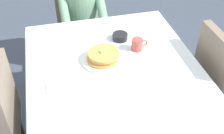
# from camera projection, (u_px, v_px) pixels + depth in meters

# --- Properties ---
(dining_table_main) EXTENTS (1.12, 1.52, 0.74)m
(dining_table_main) POSITION_uv_depth(u_px,v_px,m) (118.00, 89.00, 1.75)
(dining_table_main) COLOR silver
(dining_table_main) RESTS_ON ground
(chair_diner) EXTENTS (0.44, 0.45, 0.93)m
(chair_diner) POSITION_uv_depth(u_px,v_px,m) (80.00, 17.00, 2.69)
(chair_diner) COLOR #7A6B5B
(chair_diner) RESTS_ON ground
(diner_person) EXTENTS (0.40, 0.43, 1.12)m
(diner_person) POSITION_uv_depth(u_px,v_px,m) (82.00, 12.00, 2.49)
(diner_person) COLOR gray
(diner_person) RESTS_ON ground
(chair_right_side) EXTENTS (0.45, 0.44, 0.93)m
(chair_right_side) POSITION_uv_depth(u_px,v_px,m) (223.00, 83.00, 1.97)
(chair_right_side) COLOR #7A6B5B
(chair_right_side) RESTS_ON ground
(plate_breakfast) EXTENTS (0.28, 0.28, 0.02)m
(plate_breakfast) POSITION_uv_depth(u_px,v_px,m) (103.00, 60.00, 1.83)
(plate_breakfast) COLOR white
(plate_breakfast) RESTS_ON dining_table_main
(breakfast_stack) EXTENTS (0.22, 0.21, 0.06)m
(breakfast_stack) POSITION_uv_depth(u_px,v_px,m) (103.00, 56.00, 1.80)
(breakfast_stack) COLOR tan
(breakfast_stack) RESTS_ON plate_breakfast
(cup_coffee) EXTENTS (0.11, 0.08, 0.08)m
(cup_coffee) POSITION_uv_depth(u_px,v_px,m) (137.00, 44.00, 1.90)
(cup_coffee) COLOR #B24C42
(cup_coffee) RESTS_ON dining_table_main
(bowl_butter) EXTENTS (0.11, 0.11, 0.04)m
(bowl_butter) POSITION_uv_depth(u_px,v_px,m) (120.00, 37.00, 2.01)
(bowl_butter) COLOR black
(bowl_butter) RESTS_ON dining_table_main
(fork_left_of_plate) EXTENTS (0.03, 0.18, 0.00)m
(fork_left_of_plate) POSITION_uv_depth(u_px,v_px,m) (75.00, 67.00, 1.78)
(fork_left_of_plate) COLOR silver
(fork_left_of_plate) RESTS_ON dining_table_main
(knife_right_of_plate) EXTENTS (0.03, 0.20, 0.00)m
(knife_right_of_plate) POSITION_uv_depth(u_px,v_px,m) (131.00, 58.00, 1.85)
(knife_right_of_plate) COLOR silver
(knife_right_of_plate) RESTS_ON dining_table_main
(spoon_near_edge) EXTENTS (0.15, 0.02, 0.00)m
(spoon_near_edge) POSITION_uv_depth(u_px,v_px,m) (117.00, 99.00, 1.56)
(spoon_near_edge) COLOR silver
(spoon_near_edge) RESTS_ON dining_table_main
(napkin_folded) EXTENTS (0.17, 0.13, 0.01)m
(napkin_folded) POSITION_uv_depth(u_px,v_px,m) (60.00, 84.00, 1.65)
(napkin_folded) COLOR white
(napkin_folded) RESTS_ON dining_table_main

